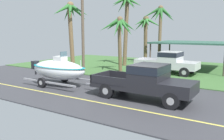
{
  "coord_description": "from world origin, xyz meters",
  "views": [
    {
      "loc": [
        5.26,
        -11.25,
        3.5
      ],
      "look_at": [
        -2.43,
        0.85,
        1.23
      ],
      "focal_mm": 38.28,
      "sensor_mm": 36.0,
      "label": 1
    }
  ],
  "objects_px": {
    "parked_pickup_background": "(170,62)",
    "palm_tree_far_left": "(120,29)",
    "palm_tree_far_right": "(126,13)",
    "pickup_truck_towing": "(148,80)",
    "carport_awning": "(193,43)",
    "palm_tree_near_right": "(146,28)",
    "palm_tree_mid": "(71,19)",
    "boat_on_trailer": "(58,69)",
    "utility_pole": "(83,27)",
    "palm_tree_near_left": "(160,20)"
  },
  "relations": [
    {
      "from": "pickup_truck_towing",
      "to": "parked_pickup_background",
      "type": "height_order",
      "value": "parked_pickup_background"
    },
    {
      "from": "palm_tree_near_right",
      "to": "palm_tree_far_left",
      "type": "height_order",
      "value": "palm_tree_near_right"
    },
    {
      "from": "palm_tree_mid",
      "to": "palm_tree_near_right",
      "type": "bearing_deg",
      "value": 71.61
    },
    {
      "from": "boat_on_trailer",
      "to": "palm_tree_near_right",
      "type": "distance_m",
      "value": 14.48
    },
    {
      "from": "palm_tree_mid",
      "to": "palm_tree_far_left",
      "type": "height_order",
      "value": "palm_tree_mid"
    },
    {
      "from": "boat_on_trailer",
      "to": "palm_tree_near_right",
      "type": "xyz_separation_m",
      "value": [
        -0.19,
        14.18,
        2.92
      ]
    },
    {
      "from": "carport_awning",
      "to": "palm_tree_far_left",
      "type": "distance_m",
      "value": 7.19
    },
    {
      "from": "pickup_truck_towing",
      "to": "carport_awning",
      "type": "bearing_deg",
      "value": 93.65
    },
    {
      "from": "boat_on_trailer",
      "to": "palm_tree_mid",
      "type": "xyz_separation_m",
      "value": [
        -3.26,
        4.95,
        3.6
      ]
    },
    {
      "from": "pickup_truck_towing",
      "to": "palm_tree_far_right",
      "type": "xyz_separation_m",
      "value": [
        -7.31,
        10.71,
        4.43
      ]
    },
    {
      "from": "carport_awning",
      "to": "palm_tree_mid",
      "type": "bearing_deg",
      "value": -142.27
    },
    {
      "from": "boat_on_trailer",
      "to": "palm_tree_far_right",
      "type": "bearing_deg",
      "value": 94.52
    },
    {
      "from": "pickup_truck_towing",
      "to": "utility_pole",
      "type": "bearing_deg",
      "value": 149.91
    },
    {
      "from": "palm_tree_far_left",
      "to": "utility_pole",
      "type": "distance_m",
      "value": 3.23
    },
    {
      "from": "boat_on_trailer",
      "to": "utility_pole",
      "type": "height_order",
      "value": "utility_pole"
    },
    {
      "from": "pickup_truck_towing",
      "to": "palm_tree_near_left",
      "type": "xyz_separation_m",
      "value": [
        -4.25,
        12.35,
        3.74
      ]
    },
    {
      "from": "parked_pickup_background",
      "to": "carport_awning",
      "type": "distance_m",
      "value": 4.03
    },
    {
      "from": "palm_tree_near_right",
      "to": "palm_tree_mid",
      "type": "distance_m",
      "value": 9.75
    },
    {
      "from": "palm_tree_far_right",
      "to": "parked_pickup_background",
      "type": "bearing_deg",
      "value": -23.77
    },
    {
      "from": "palm_tree_mid",
      "to": "utility_pole",
      "type": "distance_m",
      "value": 1.73
    },
    {
      "from": "pickup_truck_towing",
      "to": "utility_pole",
      "type": "height_order",
      "value": "utility_pole"
    },
    {
      "from": "pickup_truck_towing",
      "to": "palm_tree_near_right",
      "type": "bearing_deg",
      "value": 115.11
    },
    {
      "from": "parked_pickup_background",
      "to": "palm_tree_far_right",
      "type": "bearing_deg",
      "value": 156.23
    },
    {
      "from": "parked_pickup_background",
      "to": "palm_tree_near_right",
      "type": "xyz_separation_m",
      "value": [
        -5.0,
        5.96,
        2.94
      ]
    },
    {
      "from": "boat_on_trailer",
      "to": "palm_tree_far_left",
      "type": "xyz_separation_m",
      "value": [
        0.57,
        7.01,
        2.7
      ]
    },
    {
      "from": "carport_awning",
      "to": "palm_tree_near_right",
      "type": "distance_m",
      "value": 6.5
    },
    {
      "from": "boat_on_trailer",
      "to": "palm_tree_near_left",
      "type": "relative_size",
      "value": 0.91
    },
    {
      "from": "parked_pickup_background",
      "to": "palm_tree_far_left",
      "type": "height_order",
      "value": "palm_tree_far_left"
    },
    {
      "from": "palm_tree_near_left",
      "to": "palm_tree_far_right",
      "type": "height_order",
      "value": "palm_tree_far_right"
    },
    {
      "from": "utility_pole",
      "to": "palm_tree_near_right",
      "type": "bearing_deg",
      "value": 80.78
    },
    {
      "from": "parked_pickup_background",
      "to": "palm_tree_far_left",
      "type": "relative_size",
      "value": 1.12
    },
    {
      "from": "palm_tree_near_right",
      "to": "boat_on_trailer",
      "type": "bearing_deg",
      "value": -89.24
    },
    {
      "from": "parked_pickup_background",
      "to": "palm_tree_mid",
      "type": "height_order",
      "value": "palm_tree_mid"
    },
    {
      "from": "palm_tree_mid",
      "to": "parked_pickup_background",
      "type": "bearing_deg",
      "value": 22.08
    },
    {
      "from": "carport_awning",
      "to": "boat_on_trailer",
      "type": "bearing_deg",
      "value": -115.64
    },
    {
      "from": "palm_tree_near_left",
      "to": "palm_tree_far_left",
      "type": "bearing_deg",
      "value": -107.03
    },
    {
      "from": "pickup_truck_towing",
      "to": "boat_on_trailer",
      "type": "xyz_separation_m",
      "value": [
        -6.46,
        -0.0,
        0.03
      ]
    },
    {
      "from": "pickup_truck_towing",
      "to": "palm_tree_near_left",
      "type": "height_order",
      "value": "palm_tree_near_left"
    },
    {
      "from": "parked_pickup_background",
      "to": "palm_tree_far_right",
      "type": "distance_m",
      "value": 7.6
    },
    {
      "from": "palm_tree_near_left",
      "to": "carport_awning",
      "type": "bearing_deg",
      "value": -7.7
    },
    {
      "from": "palm_tree_far_left",
      "to": "pickup_truck_towing",
      "type": "bearing_deg",
      "value": -49.97
    },
    {
      "from": "boat_on_trailer",
      "to": "palm_tree_near_left",
      "type": "xyz_separation_m",
      "value": [
        2.21,
        12.35,
        3.71
      ]
    },
    {
      "from": "pickup_truck_towing",
      "to": "palm_tree_near_right",
      "type": "xyz_separation_m",
      "value": [
        -6.65,
        14.18,
        2.96
      ]
    },
    {
      "from": "palm_tree_far_left",
      "to": "palm_tree_far_right",
      "type": "height_order",
      "value": "palm_tree_far_right"
    },
    {
      "from": "palm_tree_near_right",
      "to": "palm_tree_far_right",
      "type": "xyz_separation_m",
      "value": [
        -0.66,
        -3.47,
        1.47
      ]
    },
    {
      "from": "carport_awning",
      "to": "utility_pole",
      "type": "height_order",
      "value": "utility_pole"
    },
    {
      "from": "carport_awning",
      "to": "utility_pole",
      "type": "distance_m",
      "value": 10.39
    },
    {
      "from": "utility_pole",
      "to": "boat_on_trailer",
      "type": "bearing_deg",
      "value": -70.06
    },
    {
      "from": "parked_pickup_background",
      "to": "palm_tree_mid",
      "type": "distance_m",
      "value": 9.43
    },
    {
      "from": "palm_tree_near_left",
      "to": "palm_tree_mid",
      "type": "height_order",
      "value": "palm_tree_near_left"
    }
  ]
}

